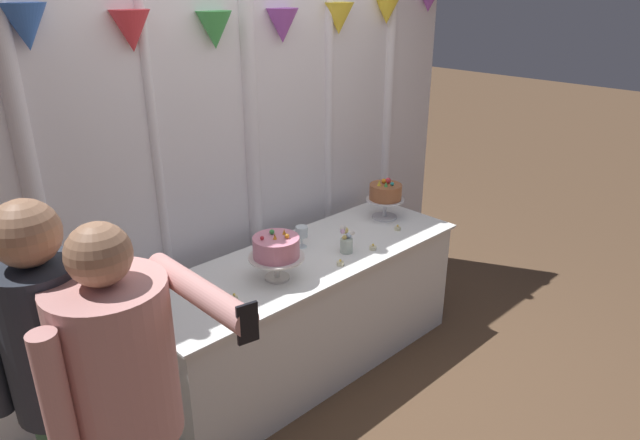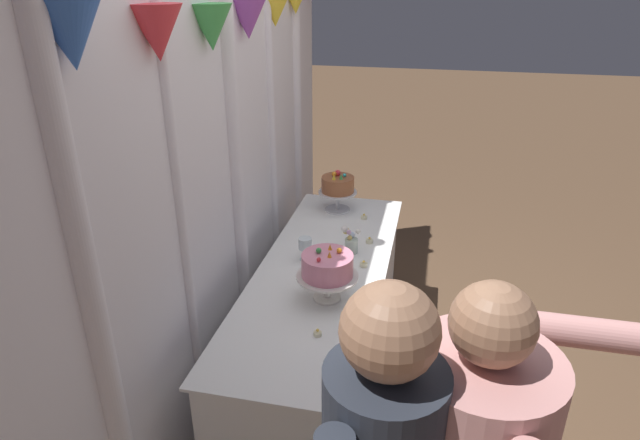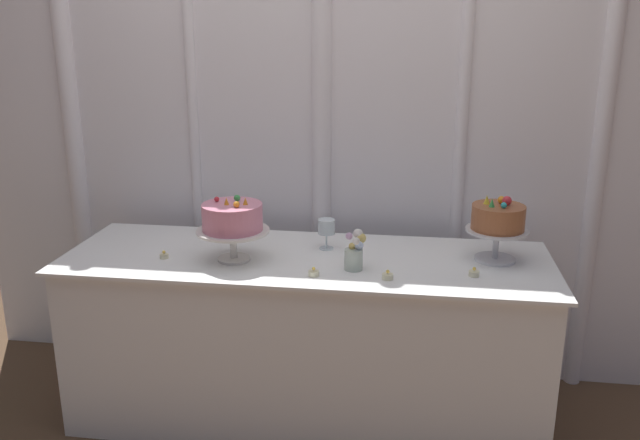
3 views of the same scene
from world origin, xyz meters
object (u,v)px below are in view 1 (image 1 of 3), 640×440
at_px(wine_glass, 302,232).
at_px(flower_vase, 346,241).
at_px(cake_display_nearleft, 276,249).
at_px(guest_man_dark_suit, 61,399).
at_px(cake_display_nearright, 385,194).
at_px(tealight_far_left, 234,297).
at_px(tealight_far_right, 398,228).
at_px(tealight_near_left, 340,263).
at_px(guest_man_pink_jacket, 128,428).
at_px(cake_table, 307,313).
at_px(tealight_near_right, 373,248).

distance_m(wine_glass, flower_vase, 0.28).
relative_size(cake_display_nearleft, guest_man_dark_suit, 0.18).
bearing_deg(cake_display_nearright, wine_glass, 176.28).
height_order(cake_display_nearleft, tealight_far_left, cake_display_nearleft).
bearing_deg(cake_display_nearright, cake_display_nearleft, -171.85).
bearing_deg(cake_display_nearleft, tealight_far_right, -2.39).
bearing_deg(tealight_far_right, wine_glass, 158.55).
bearing_deg(cake_display_nearright, tealight_far_left, -172.82).
xyz_separation_m(tealight_near_left, guest_man_pink_jacket, (-1.54, -0.49, 0.11)).
bearing_deg(tealight_far_left, cake_table, 10.00).
relative_size(cake_display_nearleft, flower_vase, 1.92).
xyz_separation_m(cake_table, wine_glass, (0.07, 0.12, 0.48)).
distance_m(cake_display_nearleft, tealight_near_left, 0.42).
bearing_deg(wine_glass, guest_man_pink_jacket, -151.77).
distance_m(tealight_near_left, tealight_near_right, 0.29).
bearing_deg(guest_man_dark_suit, tealight_near_right, 8.05).
distance_m(cake_display_nearleft, tealight_far_right, 1.01).
bearing_deg(tealight_near_right, cake_display_nearleft, 169.32).
bearing_deg(flower_vase, cake_table, 152.46).
distance_m(wine_glass, tealight_far_left, 0.71).
distance_m(cake_table, flower_vase, 0.52).
bearing_deg(guest_man_pink_jacket, flower_vase, 19.40).
bearing_deg(tealight_far_left, cake_display_nearright, 7.18).
distance_m(cake_table, cake_display_nearleft, 0.64).
relative_size(cake_table, cake_display_nearleft, 6.82).
height_order(flower_vase, tealight_far_left, flower_vase).
height_order(cake_table, guest_man_pink_jacket, guest_man_pink_jacket).
bearing_deg(guest_man_pink_jacket, tealight_near_right, 15.32).
bearing_deg(tealight_near_right, tealight_near_left, -178.53).
relative_size(cake_table, wine_glass, 15.49).
xyz_separation_m(tealight_far_right, guest_man_pink_jacket, (-2.17, -0.58, 0.11)).
relative_size(flower_vase, tealight_near_right, 3.65).
bearing_deg(tealight_near_right, flower_vase, 145.80).
xyz_separation_m(cake_display_nearright, tealight_near_left, (-0.73, -0.29, -0.16)).
xyz_separation_m(cake_display_nearleft, wine_glass, (0.37, 0.20, -0.08)).
bearing_deg(cake_table, tealight_near_right, -30.21).
bearing_deg(cake_display_nearleft, cake_display_nearright, 8.15).
relative_size(cake_display_nearright, guest_man_pink_jacket, 0.17).
relative_size(cake_table, guest_man_dark_suit, 1.24).
distance_m(tealight_near_left, tealight_far_right, 0.64).
distance_m(cake_display_nearright, tealight_far_left, 1.42).
relative_size(cake_display_nearright, guest_man_dark_suit, 0.17).
bearing_deg(cake_table, guest_man_pink_jacket, -154.19).
height_order(tealight_far_left, guest_man_pink_jacket, guest_man_pink_jacket).
relative_size(cake_table, tealight_far_right, 49.76).
bearing_deg(wine_glass, cake_table, -121.91).
xyz_separation_m(flower_vase, tealight_far_left, (-0.82, 0.01, -0.06)).
bearing_deg(guest_man_pink_jacket, tealight_near_left, 17.81).
bearing_deg(tealight_far_left, guest_man_dark_suit, -159.13).
height_order(wine_glass, tealight_far_left, wine_glass).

